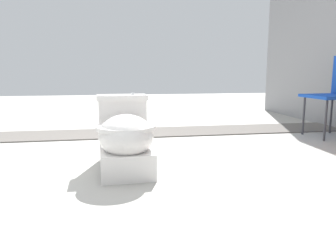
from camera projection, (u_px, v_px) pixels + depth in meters
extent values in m
plane|color=#A8A59E|center=(89.00, 168.00, 2.32)|extent=(14.00, 14.00, 0.00)
cube|color=#605B56|center=(143.00, 132.00, 3.60)|extent=(0.56, 8.00, 0.01)
cube|color=white|center=(125.00, 158.00, 2.27)|extent=(0.61, 0.36, 0.17)
ellipsoid|color=white|center=(126.00, 136.00, 2.14)|extent=(0.45, 0.38, 0.28)
cylinder|color=white|center=(126.00, 127.00, 2.13)|extent=(0.40, 0.40, 0.03)
cube|color=white|center=(122.00, 120.00, 2.43)|extent=(0.19, 0.35, 0.30)
cube|color=white|center=(122.00, 97.00, 2.40)|extent=(0.22, 0.37, 0.04)
cylinder|color=silver|center=(133.00, 94.00, 2.41)|extent=(0.02, 0.02, 0.01)
cube|color=#1947B2|center=(330.00, 96.00, 3.33)|extent=(0.46, 0.46, 0.03)
cylinder|color=#38383D|center=(326.00, 121.00, 3.17)|extent=(0.02, 0.02, 0.40)
cylinder|color=#38383D|center=(304.00, 116.00, 3.49)|extent=(0.02, 0.02, 0.40)
cylinder|color=#38383D|center=(331.00, 115.00, 3.57)|extent=(0.02, 0.02, 0.40)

